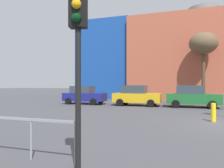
# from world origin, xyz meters

# --- Properties ---
(building_backdrop) EXTENTS (33.55, 12.67, 12.45)m
(building_backdrop) POSITION_xyz_m (0.08, 21.00, 5.33)
(building_backdrop) COLOR #B2563D
(building_backdrop) RESTS_ON ground_plane
(parked_car_0) EXTENTS (4.06, 1.99, 1.76)m
(parked_car_0) POSITION_xyz_m (-11.59, 7.80, 0.87)
(parked_car_0) COLOR navy
(parked_car_0) RESTS_ON ground_plane
(parked_car_1) EXTENTS (4.20, 2.06, 1.82)m
(parked_car_1) POSITION_xyz_m (-6.38, 7.80, 0.91)
(parked_car_1) COLOR gold
(parked_car_1) RESTS_ON ground_plane
(parked_car_2) EXTENTS (4.23, 2.07, 1.83)m
(parked_car_2) POSITION_xyz_m (-1.66, 7.80, 0.91)
(parked_car_2) COLOR #1E662D
(parked_car_2) RESTS_ON ground_plane
(traffic_light_near_left) EXTENTS (0.41, 0.39, 3.96)m
(traffic_light_near_left) POSITION_xyz_m (-4.24, -7.44, 2.91)
(traffic_light_near_left) COLOR black
(traffic_light_near_left) RESTS_ON ground_plane
(bare_tree_0) EXTENTS (2.86, 2.86, 7.34)m
(bare_tree_0) POSITION_xyz_m (-0.46, 13.00, 6.07)
(bare_tree_0) COLOR brown
(bare_tree_0) RESTS_ON ground_plane
(bollard_yellow_0) EXTENTS (0.24, 0.24, 0.94)m
(bollard_yellow_0) POSITION_xyz_m (-0.82, 0.60, 0.47)
(bollard_yellow_0) COLOR yellow
(bollard_yellow_0) RESTS_ON ground_plane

